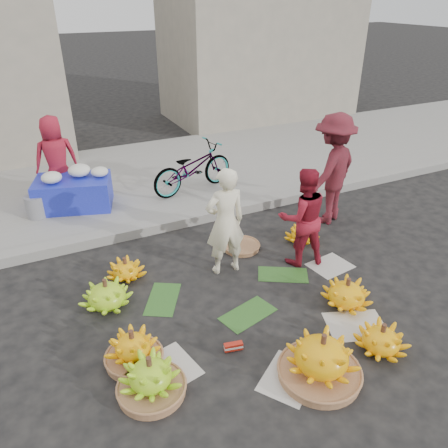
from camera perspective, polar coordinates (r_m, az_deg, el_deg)
name	(u,v)px	position (r m, az deg, el deg)	size (l,w,h in m)	color
ground	(247,302)	(5.36, 3.06, -10.16)	(80.00, 80.00, 0.00)	black
curb	(182,220)	(7.01, -5.55, 0.46)	(40.00, 0.25, 0.15)	gray
sidewalk	(144,177)	(8.85, -10.44, 6.08)	(40.00, 4.00, 0.12)	gray
building_right	(260,25)	(13.15, 4.66, 24.53)	(5.00, 3.00, 5.00)	gray
newspaper_scatter	(283,345)	(4.85, 7.75, -15.34)	(3.20, 1.80, 0.00)	beige
banana_leaves	(232,295)	(5.46, 1.11, -9.25)	(2.00, 1.00, 0.00)	#24541C
banana_bunch_0	(133,349)	(4.61, -11.78, -15.72)	(0.59, 0.59, 0.41)	brown
banana_bunch_1	(151,378)	(4.30, -9.56, -19.23)	(0.63, 0.63, 0.44)	brown
banana_bunch_2	(321,359)	(4.44, 12.57, -16.78)	(0.86, 0.86, 0.53)	brown
banana_bunch_3	(381,339)	(4.93, 19.85, -13.97)	(0.56, 0.56, 0.34)	#FFB70C
banana_bunch_4	(347,293)	(5.42, 15.72, -8.69)	(0.74, 0.74, 0.37)	#FFB70C
banana_bunch_5	(302,234)	(6.61, 10.13, -1.27)	(0.46, 0.46, 0.29)	#FFB70C
banana_bunch_6	(107,295)	(5.37, -15.09, -8.89)	(0.79, 0.79, 0.38)	#81C81C
banana_bunch_7	(126,269)	(5.84, -12.71, -5.78)	(0.48, 0.48, 0.30)	#FFB70C
basket_spare	(241,246)	(6.37, 2.27, -2.95)	(0.52, 0.52, 0.06)	brown
incense_stack	(233,347)	(4.73, 1.24, -15.72)	(0.20, 0.06, 0.08)	red
vendor_cream	(225,222)	(5.54, 0.16, 0.26)	(0.53, 0.35, 1.46)	white
vendor_red	(302,217)	(5.84, 10.21, 0.88)	(0.67, 0.52, 1.37)	#AA1A2B
man_striped	(332,170)	(7.01, 13.91, 6.92)	(1.13, 0.65, 1.75)	maroon
flower_table	(74,191)	(7.64, -19.01, 4.14)	(1.35, 1.06, 0.69)	#1B24B4
grey_bucket	(36,206)	(7.54, -23.35, 2.12)	(0.31, 0.31, 0.36)	gray
flower_vendor	(56,158)	(7.92, -21.08, 8.02)	(0.70, 0.46, 1.44)	#AA1A2B
bicycle	(193,168)	(7.82, -4.12, 7.33)	(1.62, 0.56, 0.85)	gray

